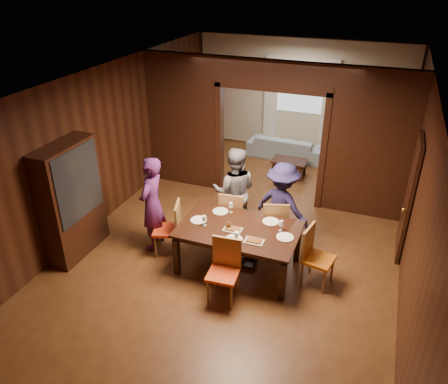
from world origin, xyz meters
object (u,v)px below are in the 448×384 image
at_px(chair_far_r, 274,223).
at_px(hutch, 72,201).
at_px(person_grey, 235,191).
at_px(sofa, 286,147).
at_px(coffee_table, 289,168).
at_px(dining_table, 238,248).
at_px(person_navy, 282,205).
at_px(chair_far_l, 234,214).
at_px(chair_near, 223,273).
at_px(chair_right, 319,258).
at_px(person_purple, 152,204).
at_px(chair_left, 167,228).

xyz_separation_m(chair_far_r, hutch, (-3.15, -1.33, 0.52)).
height_order(person_grey, chair_far_r, person_grey).
height_order(person_grey, sofa, person_grey).
distance_m(sofa, coffee_table, 1.13).
relative_size(person_grey, chair_far_r, 1.73).
bearing_deg(dining_table, person_navy, 62.50).
xyz_separation_m(chair_far_l, chair_near, (0.42, -1.63, 0.00)).
bearing_deg(hutch, coffee_table, 57.46).
height_order(sofa, chair_right, chair_right).
height_order(sofa, hutch, hutch).
bearing_deg(coffee_table, person_purple, -113.06).
bearing_deg(sofa, chair_right, 112.18).
relative_size(dining_table, chair_far_r, 1.97).
bearing_deg(person_purple, hutch, -65.20).
xyz_separation_m(chair_far_l, chair_far_r, (0.77, -0.04, 0.00)).
bearing_deg(hutch, dining_table, 11.26).
bearing_deg(hutch, chair_right, 8.50).
bearing_deg(person_navy, chair_right, 152.96).
height_order(coffee_table, hutch, hutch).
bearing_deg(dining_table, person_grey, 113.29).
xyz_separation_m(person_navy, sofa, (-0.85, 3.89, -0.51)).
xyz_separation_m(dining_table, chair_far_r, (0.39, 0.78, 0.10)).
xyz_separation_m(person_navy, dining_table, (-0.47, -0.91, -0.41)).
xyz_separation_m(chair_far_r, chair_near, (-0.35, -1.59, 0.00)).
distance_m(person_navy, chair_right, 1.22).
height_order(person_purple, dining_table, person_purple).
height_order(dining_table, chair_right, chair_right).
relative_size(chair_left, chair_right, 1.00).
xyz_separation_m(sofa, chair_far_l, (0.00, -3.98, 0.20)).
height_order(dining_table, coffee_table, dining_table).
distance_m(sofa, hutch, 5.90).
distance_m(coffee_table, chair_far_l, 2.94).
xyz_separation_m(chair_left, chair_far_r, (1.67, 0.82, 0.00)).
distance_m(chair_far_l, chair_near, 1.68).
height_order(coffee_table, chair_right, chair_right).
bearing_deg(dining_table, chair_right, 2.47).
height_order(coffee_table, chair_far_r, chair_far_r).
distance_m(person_grey, dining_table, 1.20).
distance_m(sofa, chair_left, 4.93).
bearing_deg(sofa, person_purple, 78.46).
relative_size(coffee_table, chair_left, 0.82).
bearing_deg(person_purple, person_navy, 109.69).
xyz_separation_m(person_grey, person_navy, (0.91, -0.11, -0.05)).
bearing_deg(person_purple, sofa, 162.95).
relative_size(person_grey, hutch, 0.84).
height_order(chair_far_l, hutch, hutch).
xyz_separation_m(person_purple, sofa, (1.21, 4.74, -0.57)).
bearing_deg(dining_table, chair_far_l, 114.76).
height_order(chair_right, hutch, hutch).
bearing_deg(person_purple, chair_right, 87.25).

